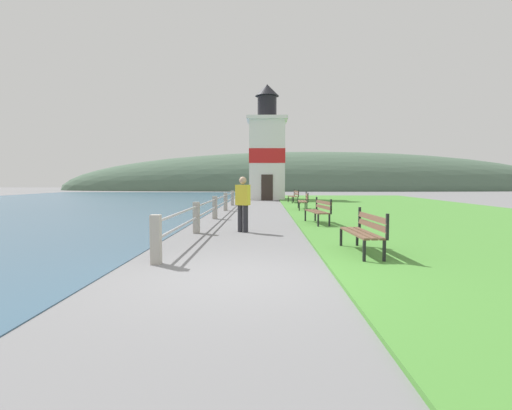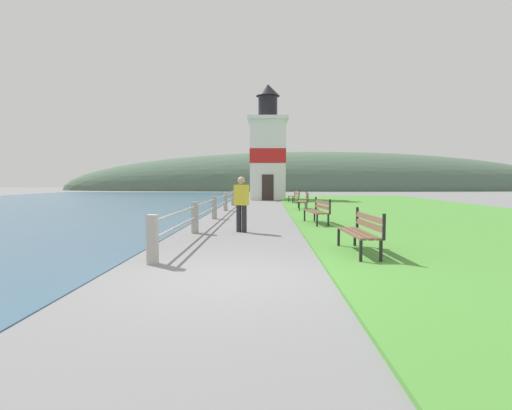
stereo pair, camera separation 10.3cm
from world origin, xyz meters
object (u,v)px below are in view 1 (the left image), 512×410
at_px(park_bench_midway, 319,210).
at_px(park_bench_far, 304,200).
at_px(park_bench_by_lighthouse, 294,195).
at_px(person_strolling, 243,202).
at_px(park_bench_near, 365,230).
at_px(lighthouse, 267,152).

xyz_separation_m(park_bench_midway, park_bench_far, (0.14, 6.75, 0.00)).
xyz_separation_m(park_bench_midway, park_bench_by_lighthouse, (0.11, 13.14, -0.00)).
distance_m(park_bench_far, park_bench_by_lighthouse, 6.39).
bearing_deg(park_bench_by_lighthouse, park_bench_far, 85.00).
bearing_deg(person_strolling, park_bench_near, -118.66).
bearing_deg(lighthouse, park_bench_near, -85.53).
height_order(park_bench_by_lighthouse, person_strolling, person_strolling).
bearing_deg(lighthouse, park_bench_midway, -84.74).
distance_m(park_bench_near, park_bench_far, 12.32).
bearing_deg(park_bench_midway, park_bench_near, 84.12).
bearing_deg(park_bench_far, park_bench_midway, 91.91).
distance_m(park_bench_midway, person_strolling, 3.18).
height_order(park_bench_midway, park_bench_by_lighthouse, same).
distance_m(park_bench_by_lighthouse, person_strolling, 15.27).
bearing_deg(park_bench_midway, park_bench_by_lighthouse, -98.17).
xyz_separation_m(park_bench_by_lighthouse, lighthouse, (-1.81, 5.38, 3.30)).
height_order(park_bench_near, lighthouse, lighthouse).
height_order(lighthouse, person_strolling, lighthouse).
height_order(park_bench_midway, lighthouse, lighthouse).
bearing_deg(lighthouse, person_strolling, -92.32).
distance_m(park_bench_near, lighthouse, 24.39).
distance_m(park_bench_near, person_strolling, 4.59).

